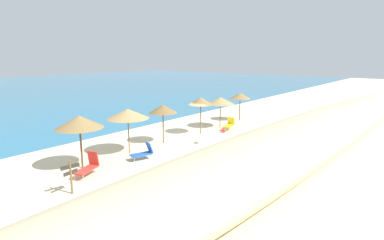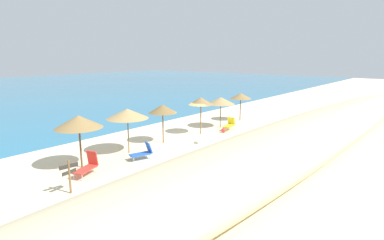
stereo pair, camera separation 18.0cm
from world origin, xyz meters
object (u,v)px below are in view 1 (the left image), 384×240
beach_umbrella_1 (128,114)px  beach_umbrella_4 (220,101)px  wooden_signpost (71,174)px  beach_umbrella_2 (163,109)px  beach_ball (223,130)px  beach_umbrella_3 (201,101)px  beach_umbrella_0 (79,122)px  beach_umbrella_5 (240,96)px  lounge_chair_0 (144,152)px  lounge_chair_2 (88,166)px  cooler_box (201,140)px  lounge_chair_1 (229,124)px

beach_umbrella_1 → beach_umbrella_4: bearing=-2.7°
wooden_signpost → beach_umbrella_2: bearing=24.3°
beach_ball → beach_umbrella_1: bearing=168.3°
wooden_signpost → beach_ball: 13.78m
beach_umbrella_1 → beach_umbrella_4: beach_umbrella_1 is taller
beach_umbrella_4 → beach_umbrella_2: bearing=176.5°
beach_umbrella_1 → beach_ball: (8.26, -1.72, -2.36)m
beach_umbrella_3 → wooden_signpost: bearing=-170.4°
beach_umbrella_1 → beach_umbrella_0: bearing=-178.8°
beach_umbrella_0 → beach_ball: 11.98m
beach_umbrella_2 → beach_umbrella_5: beach_umbrella_2 is taller
beach_umbrella_4 → lounge_chair_0: bearing=-173.2°
lounge_chair_2 → cooler_box: size_ratio=2.59×
lounge_chair_0 → cooler_box: (4.90, -0.57, -0.23)m
beach_umbrella_2 → lounge_chair_0: beach_umbrella_2 is taller
beach_umbrella_3 → beach_umbrella_2: bearing=172.4°
wooden_signpost → cooler_box: size_ratio=2.59×
beach_umbrella_1 → beach_umbrella_2: beach_umbrella_1 is taller
lounge_chair_1 → lounge_chair_2: (-13.05, 0.34, 0.02)m
beach_umbrella_2 → beach_umbrella_5: bearing=-1.3°
lounge_chair_1 → lounge_chair_2: 13.05m
lounge_chair_2 → wooden_signpost: 2.26m
beach_umbrella_4 → cooler_box: beach_umbrella_4 is taller
beach_umbrella_1 → beach_umbrella_5: beach_umbrella_1 is taller
beach_umbrella_1 → wooden_signpost: bearing=-154.4°
beach_umbrella_4 → cooler_box: (-5.02, -1.74, -2.12)m
beach_umbrella_2 → beach_ball: beach_umbrella_2 is taller
beach_umbrella_2 → lounge_chair_2: bearing=-170.0°
beach_umbrella_0 → wooden_signpost: size_ratio=1.89×
beach_umbrella_3 → lounge_chair_0: bearing=-171.2°
beach_umbrella_0 → lounge_chair_2: beach_umbrella_0 is taller
lounge_chair_0 → lounge_chair_1: 9.59m
beach_umbrella_1 → beach_ball: bearing=-11.7°
beach_umbrella_5 → wooden_signpost: bearing=-172.9°
beach_umbrella_3 → lounge_chair_1: 3.50m
beach_umbrella_5 → lounge_chair_0: 13.73m
beach_umbrella_2 → beach_ball: 5.92m
beach_umbrella_1 → lounge_chair_1: 9.67m
beach_umbrella_3 → lounge_chair_1: (2.56, -1.05, -2.14)m
lounge_chair_0 → beach_umbrella_5: bearing=-66.8°
wooden_signpost → cooler_box: (10.10, 0.43, -0.73)m
beach_umbrella_0 → beach_ball: bearing=-8.1°
beach_umbrella_2 → wooden_signpost: bearing=-163.2°
lounge_chair_0 → beach_ball: lounge_chair_0 is taller
lounge_chair_0 → wooden_signpost: size_ratio=0.92×
beach_umbrella_1 → cooler_box: bearing=-25.4°
lounge_chair_1 → cooler_box: size_ratio=2.30×
beach_umbrella_1 → beach_ball: beach_umbrella_1 is taller
lounge_chair_0 → lounge_chair_2: 3.48m
beach_umbrella_2 → cooler_box: 3.48m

